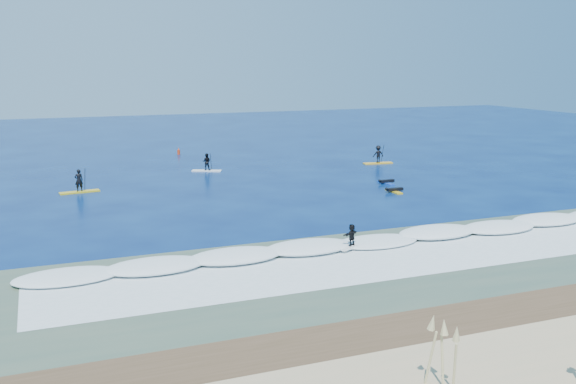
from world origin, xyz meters
name	(u,v)px	position (x,y,z in m)	size (l,w,h in m)	color
ground	(291,207)	(0.00, 0.00, 0.00)	(160.00, 160.00, 0.00)	#031547
wet_sand_strip	(504,326)	(0.00, -21.50, 0.00)	(90.00, 5.00, 0.08)	#493622
shallow_water	(399,267)	(0.00, -14.00, 0.01)	(90.00, 13.00, 0.01)	#3C5141
breaking_wave	(360,246)	(0.00, -10.00, 0.00)	(40.00, 6.00, 0.30)	white
whitewater	(389,261)	(0.00, -13.00, 0.00)	(34.00, 5.00, 0.02)	silver
sup_paddler_left	(79,184)	(-13.10, 10.45, 0.64)	(3.00, 1.12, 2.06)	gold
sup_paddler_center	(207,164)	(-1.74, 16.26, 0.70)	(2.69, 1.75, 1.87)	white
sup_paddler_right	(378,155)	(14.82, 14.48, 0.79)	(2.95, 1.02, 2.03)	#EFAB1A
prone_paddler_near	(394,190)	(9.14, 1.89, 0.13)	(1.49, 1.88, 0.39)	gold
prone_paddler_far	(386,182)	(10.31, 5.11, 0.13)	(1.49, 1.90, 0.39)	blue
wave_surfer	(352,237)	(-0.83, -10.58, 0.73)	(1.77, 1.16, 1.25)	white
marker_buoy	(179,151)	(-1.88, 27.70, 0.32)	(0.31, 0.31, 0.73)	red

